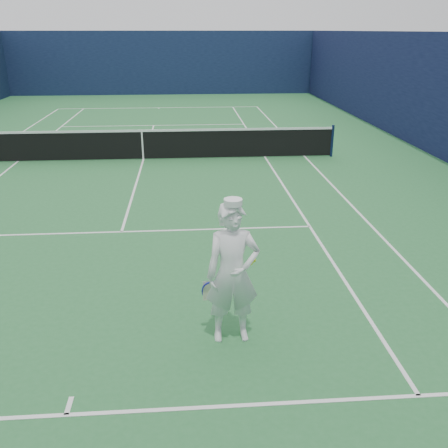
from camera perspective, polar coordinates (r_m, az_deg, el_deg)
name	(u,v)px	position (r m, az deg, el deg)	size (l,w,h in m)	color
ground	(143,160)	(17.02, -9.20, 7.26)	(80.00, 80.00, 0.00)	#296B36
court_markings	(143,160)	(17.02, -9.20, 7.27)	(11.03, 23.83, 0.01)	white
windscreen_fence	(140,99)	(16.66, -9.61, 13.94)	(20.12, 36.12, 4.00)	#101A3B
tennis_net	(142,143)	(16.90, -9.31, 9.08)	(12.88, 0.09, 1.07)	#141E4C
tennis_player	(233,273)	(6.73, 0.98, -5.67)	(0.81, 0.51, 2.06)	white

